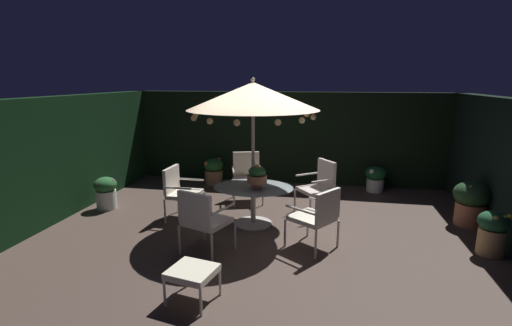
% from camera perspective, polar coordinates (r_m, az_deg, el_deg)
% --- Properties ---
extents(ground_plane, '(8.15, 6.84, 0.02)m').
position_cam_1_polar(ground_plane, '(6.61, 1.48, -10.21)').
color(ground_plane, '#4D3D35').
extents(hedge_backdrop_rear, '(8.15, 0.30, 2.26)m').
position_cam_1_polar(hedge_backdrop_rear, '(9.44, 4.78, 3.89)').
color(hedge_backdrop_rear, black).
rests_on(hedge_backdrop_rear, ground_plane).
extents(hedge_backdrop_left, '(0.30, 6.84, 2.26)m').
position_cam_1_polar(hedge_backdrop_left, '(7.89, -27.86, 0.73)').
color(hedge_backdrop_left, black).
rests_on(hedge_backdrop_left, ground_plane).
extents(patio_dining_table, '(1.42, 1.14, 0.71)m').
position_cam_1_polar(patio_dining_table, '(6.67, -0.43, -5.06)').
color(patio_dining_table, silver).
rests_on(patio_dining_table, ground_plane).
extents(patio_umbrella, '(2.25, 2.25, 2.58)m').
position_cam_1_polar(patio_umbrella, '(6.36, -0.46, 10.10)').
color(patio_umbrella, beige).
rests_on(patio_umbrella, ground_plane).
extents(centerpiece_planter, '(0.34, 0.34, 0.43)m').
position_cam_1_polar(centerpiece_planter, '(6.39, 0.15, -1.96)').
color(centerpiece_planter, '#A96545').
rests_on(centerpiece_planter, patio_dining_table).
extents(patio_chair_north, '(0.59, 0.66, 0.97)m').
position_cam_1_polar(patio_chair_north, '(7.10, -11.53, -3.86)').
color(patio_chair_north, silver).
rests_on(patio_chair_north, ground_plane).
extents(patio_chair_northeast, '(0.80, 0.78, 1.00)m').
position_cam_1_polar(patio_chair_northeast, '(5.57, -8.14, -8.19)').
color(patio_chair_northeast, beige).
rests_on(patio_chair_northeast, ground_plane).
extents(patio_chair_east, '(0.84, 0.84, 0.97)m').
position_cam_1_polar(patio_chair_east, '(5.78, 9.35, -7.69)').
color(patio_chair_east, beige).
rests_on(patio_chair_east, ground_plane).
extents(patio_chair_southeast, '(0.80, 0.80, 1.03)m').
position_cam_1_polar(patio_chair_southeast, '(7.34, 9.64, -3.09)').
color(patio_chair_southeast, silver).
rests_on(patio_chair_southeast, ground_plane).
extents(patio_chair_south, '(0.77, 0.77, 1.02)m').
position_cam_1_polar(patio_chair_south, '(8.02, -1.41, -1.69)').
color(patio_chair_south, beige).
rests_on(patio_chair_south, ground_plane).
extents(ottoman_footrest, '(0.60, 0.57, 0.41)m').
position_cam_1_polar(ottoman_footrest, '(4.59, -9.66, -16.14)').
color(ottoman_footrest, beige).
rests_on(ottoman_footrest, ground_plane).
extents(potted_plant_left_near, '(0.43, 0.43, 0.67)m').
position_cam_1_polar(potted_plant_left_near, '(6.60, 32.28, -8.76)').
color(potted_plant_left_near, tan).
rests_on(potted_plant_left_near, ground_plane).
extents(potted_plant_back_right, '(0.44, 0.44, 0.65)m').
position_cam_1_polar(potted_plant_back_right, '(8.10, -21.87, -4.09)').
color(potted_plant_back_right, silver).
rests_on(potted_plant_back_right, ground_plane).
extents(potted_plant_back_center, '(0.47, 0.47, 0.59)m').
position_cam_1_polar(potted_plant_back_center, '(9.12, 17.72, -2.13)').
color(potted_plant_back_center, silver).
rests_on(potted_plant_back_center, ground_plane).
extents(potted_plant_right_far, '(0.48, 0.48, 0.64)m').
position_cam_1_polar(potted_plant_right_far, '(9.37, -6.46, -1.13)').
color(potted_plant_right_far, '#896249').
rests_on(potted_plant_right_far, ground_plane).
extents(potted_plant_left_far, '(0.62, 0.62, 0.80)m').
position_cam_1_polar(potted_plant_left_far, '(7.69, 29.94, -5.10)').
color(potted_plant_left_far, '#AC6546').
rests_on(potted_plant_left_far, ground_plane).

